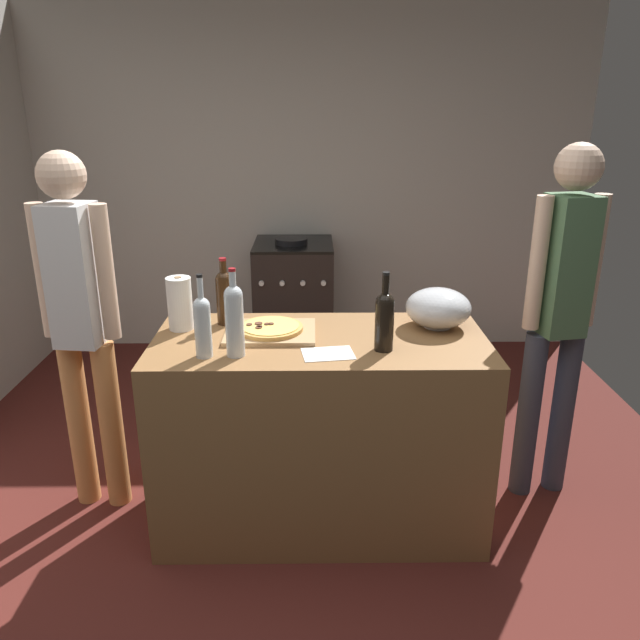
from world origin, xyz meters
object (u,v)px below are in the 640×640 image
(pizza, at_px, (270,328))
(paper_towel_roll, at_px, (180,304))
(wine_bottle_green, at_px, (234,318))
(mixing_bowl, at_px, (438,308))
(person_in_stripes, at_px, (80,315))
(wine_bottle_dark, at_px, (224,295))
(wine_bottle_clear, at_px, (203,324))
(stove, at_px, (294,302))
(person_in_red, at_px, (560,305))
(wine_bottle_amber, at_px, (384,318))

(pizza, bearing_deg, paper_towel_roll, 169.38)
(wine_bottle_green, bearing_deg, mixing_bowl, 20.52)
(person_in_stripes, bearing_deg, wine_bottle_dark, 5.91)
(wine_bottle_green, bearing_deg, wine_bottle_dark, 103.49)
(mixing_bowl, xyz_separation_m, wine_bottle_dark, (-0.98, 0.06, 0.05))
(paper_towel_roll, bearing_deg, mixing_bowl, 0.58)
(paper_towel_roll, height_order, wine_bottle_clear, wine_bottle_clear)
(mixing_bowl, relative_size, wine_bottle_clear, 0.86)
(wine_bottle_clear, distance_m, stove, 2.23)
(paper_towel_roll, relative_size, person_in_red, 0.14)
(mixing_bowl, bearing_deg, person_in_stripes, -179.59)
(pizza, relative_size, wine_bottle_clear, 0.84)
(wine_bottle_amber, xyz_separation_m, person_in_stripes, (-1.35, 0.27, -0.07))
(mixing_bowl, bearing_deg, pizza, -173.36)
(wine_bottle_amber, height_order, stove, wine_bottle_amber)
(wine_bottle_amber, distance_m, person_in_red, 0.93)
(pizza, xyz_separation_m, wine_bottle_clear, (-0.25, -0.25, 0.11))
(wine_bottle_dark, bearing_deg, wine_bottle_green, -76.51)
(mixing_bowl, distance_m, wine_bottle_clear, 1.08)
(pizza, height_order, person_in_red, person_in_red)
(paper_towel_roll, xyz_separation_m, wine_bottle_dark, (0.19, 0.07, 0.02))
(mixing_bowl, bearing_deg, paper_towel_roll, -179.42)
(person_in_red, bearing_deg, mixing_bowl, -174.00)
(mixing_bowl, xyz_separation_m, wine_bottle_green, (-0.89, -0.33, 0.07))
(paper_towel_roll, bearing_deg, wine_bottle_amber, -16.59)
(paper_towel_roll, bearing_deg, person_in_red, 2.39)
(wine_bottle_clear, xyz_separation_m, stove, (0.30, 2.13, -0.59))
(paper_towel_roll, height_order, wine_bottle_green, wine_bottle_green)
(wine_bottle_green, distance_m, wine_bottle_clear, 0.13)
(wine_bottle_green, distance_m, person_in_red, 1.53)
(paper_towel_roll, relative_size, wine_bottle_amber, 0.73)
(wine_bottle_amber, height_order, person_in_red, person_in_red)
(wine_bottle_clear, height_order, person_in_stripes, person_in_stripes)
(wine_bottle_amber, height_order, person_in_stripes, person_in_stripes)
(paper_towel_roll, bearing_deg, pizza, -10.62)
(mixing_bowl, xyz_separation_m, stove, (-0.72, 1.79, -0.54))
(wine_bottle_green, bearing_deg, person_in_stripes, 156.56)
(mixing_bowl, xyz_separation_m, paper_towel_roll, (-1.18, -0.01, 0.03))
(paper_towel_roll, relative_size, wine_bottle_dark, 0.78)
(wine_bottle_clear, height_order, stove, wine_bottle_clear)
(wine_bottle_dark, relative_size, wine_bottle_amber, 0.94)
(wine_bottle_amber, bearing_deg, stove, 101.94)
(wine_bottle_clear, xyz_separation_m, wine_bottle_amber, (0.74, 0.06, -0.00))
(pizza, height_order, person_in_stripes, person_in_stripes)
(pizza, distance_m, person_in_stripes, 0.87)
(wine_bottle_amber, bearing_deg, wine_bottle_clear, -175.19)
(stove, relative_size, person_in_red, 0.56)
(stove, bearing_deg, paper_towel_roll, -104.31)
(stove, xyz_separation_m, person_in_red, (1.30, -1.73, 0.54))
(pizza, bearing_deg, wine_bottle_clear, -135.01)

